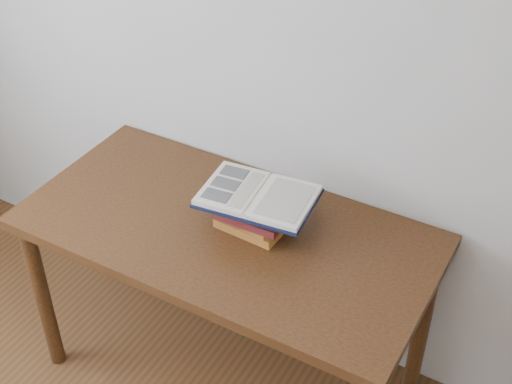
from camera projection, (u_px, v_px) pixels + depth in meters
The scene contains 3 objects.
desk at pixel (227, 249), 2.50m from camera, with size 1.43×0.72×0.77m.
book_stack at pixel (253, 212), 2.41m from camera, with size 0.25×0.19×0.12m.
open_book at pixel (258, 196), 2.36m from camera, with size 0.40×0.30×0.03m.
Camera 1 is at (1.03, -0.19, 2.34)m, focal length 50.00 mm.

